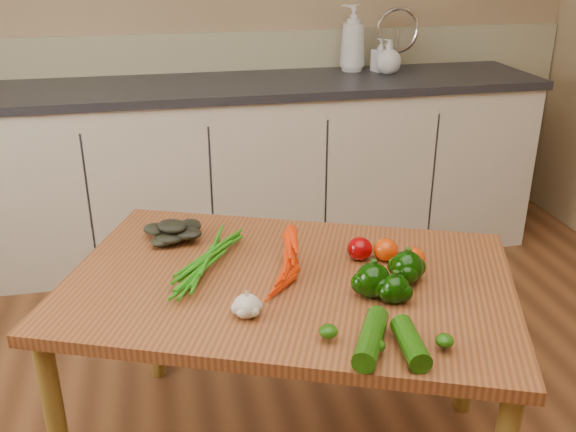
# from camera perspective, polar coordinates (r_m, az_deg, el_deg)

# --- Properties ---
(room) EXTENTS (4.04, 5.04, 2.64)m
(room) POSITION_cam_1_polar(r_m,az_deg,el_deg) (1.20, 3.21, 8.87)
(room) COLOR brown
(room) RESTS_ON ground
(counter_run) EXTENTS (2.84, 0.64, 1.14)m
(counter_run) POSITION_cam_1_polar(r_m,az_deg,el_deg) (3.36, -2.34, 4.51)
(counter_run) COLOR beige
(counter_run) RESTS_ON ground
(table) EXTENTS (1.45, 1.20, 0.67)m
(table) POSITION_cam_1_polar(r_m,az_deg,el_deg) (1.86, 0.06, -7.52)
(table) COLOR brown
(table) RESTS_ON ground
(soap_bottle_a) EXTENTS (0.13, 0.13, 0.34)m
(soap_bottle_a) POSITION_cam_1_polar(r_m,az_deg,el_deg) (3.48, 5.80, 15.46)
(soap_bottle_a) COLOR silver
(soap_bottle_a) RESTS_ON counter_run
(soap_bottle_b) EXTENTS (0.10, 0.10, 0.17)m
(soap_bottle_b) POSITION_cam_1_polar(r_m,az_deg,el_deg) (3.50, 8.24, 13.96)
(soap_bottle_b) COLOR silver
(soap_bottle_b) RESTS_ON counter_run
(soap_bottle_c) EXTENTS (0.18, 0.18, 0.17)m
(soap_bottle_c) POSITION_cam_1_polar(r_m,az_deg,el_deg) (3.45, 8.95, 13.81)
(soap_bottle_c) COLOR silver
(soap_bottle_c) RESTS_ON counter_run
(carrot_bunch) EXTENTS (0.28, 0.25, 0.06)m
(carrot_bunch) POSITION_cam_1_polar(r_m,az_deg,el_deg) (1.83, -2.43, -4.31)
(carrot_bunch) COLOR #EE3305
(carrot_bunch) RESTS_ON table
(leafy_greens) EXTENTS (0.18, 0.16, 0.09)m
(leafy_greens) POSITION_cam_1_polar(r_m,az_deg,el_deg) (2.06, -10.16, -0.94)
(leafy_greens) COLOR black
(leafy_greens) RESTS_ON table
(garlic_bulb) EXTENTS (0.07, 0.07, 0.06)m
(garlic_bulb) POSITION_cam_1_polar(r_m,az_deg,el_deg) (1.63, -3.68, -7.98)
(garlic_bulb) COLOR beige
(garlic_bulb) RESTS_ON table
(pepper_a) EXTENTS (0.09, 0.09, 0.09)m
(pepper_a) POSITION_cam_1_polar(r_m,az_deg,el_deg) (1.72, 7.53, -5.69)
(pepper_a) COLOR black
(pepper_a) RESTS_ON table
(pepper_b) EXTENTS (0.09, 0.09, 0.09)m
(pepper_b) POSITION_cam_1_polar(r_m,az_deg,el_deg) (1.81, 10.52, -4.53)
(pepper_b) COLOR black
(pepper_b) RESTS_ON table
(pepper_c) EXTENTS (0.08, 0.08, 0.08)m
(pepper_c) POSITION_cam_1_polar(r_m,az_deg,el_deg) (1.71, 9.48, -6.39)
(pepper_c) COLOR black
(pepper_c) RESTS_ON table
(tomato_a) EXTENTS (0.08, 0.08, 0.07)m
(tomato_a) POSITION_cam_1_polar(r_m,az_deg,el_deg) (1.92, 6.40, -2.90)
(tomato_a) COLOR #8A0204
(tomato_a) RESTS_ON table
(tomato_b) EXTENTS (0.07, 0.07, 0.07)m
(tomato_b) POSITION_cam_1_polar(r_m,az_deg,el_deg) (1.92, 8.67, -2.97)
(tomato_b) COLOR #C63604
(tomato_b) RESTS_ON table
(tomato_c) EXTENTS (0.07, 0.07, 0.06)m
(tomato_c) POSITION_cam_1_polar(r_m,az_deg,el_deg) (1.89, 11.05, -3.68)
(tomato_c) COLOR #C63604
(tomato_c) RESTS_ON table
(zucchini_a) EXTENTS (0.07, 0.17, 0.05)m
(zucchini_a) POSITION_cam_1_polar(r_m,az_deg,el_deg) (1.53, 10.84, -11.02)
(zucchini_a) COLOR #154307
(zucchini_a) RESTS_ON table
(zucchini_b) EXTENTS (0.14, 0.21, 0.06)m
(zucchini_b) POSITION_cam_1_polar(r_m,az_deg,el_deg) (1.53, 7.39, -10.71)
(zucchini_b) COLOR #154307
(zucchini_b) RESTS_ON table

